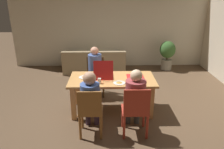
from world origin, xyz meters
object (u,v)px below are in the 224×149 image
at_px(chair_1, 90,112).
at_px(pizza_box_1, 104,75).
at_px(person_1, 90,97).
at_px(plate_1, 119,83).
at_px(person_0, 135,96).
at_px(chair_2, 95,74).
at_px(drinking_glass_1, 87,81).
at_px(chair_0, 136,110).
at_px(drinking_glass_0, 99,81).
at_px(person_2, 95,68).
at_px(potted_plant, 167,53).
at_px(pizza_box_0, 135,77).
at_px(couch, 95,63).
at_px(dining_table, 112,84).
at_px(plate_0, 84,77).

bearing_deg(chair_1, pizza_box_1, 77.18).
distance_m(person_1, plate_1, 0.72).
bearing_deg(chair_1, person_1, 90.00).
bearing_deg(person_0, plate_1, 116.82).
height_order(person_0, plate_1, person_0).
distance_m(chair_2, drinking_glass_1, 1.25).
relative_size(person_1, pizza_box_1, 2.47).
bearing_deg(chair_2, plate_1, -65.84).
bearing_deg(chair_0, drinking_glass_0, 134.54).
relative_size(person_2, potted_plant, 1.29).
relative_size(pizza_box_0, couch, 0.18).
distance_m(pizza_box_0, potted_plant, 2.99).
relative_size(drinking_glass_0, couch, 0.05).
distance_m(person_0, drinking_glass_1, 0.98).
relative_size(dining_table, pizza_box_0, 5.09).
height_order(chair_1, drinking_glass_0, chair_1).
xyz_separation_m(person_0, chair_1, (-0.77, -0.14, -0.23)).
bearing_deg(plate_1, chair_2, 114.16).
distance_m(plate_1, drinking_glass_0, 0.39).
distance_m(pizza_box_1, plate_1, 0.45).
bearing_deg(potted_plant, drinking_glass_1, -128.18).
relative_size(plate_1, drinking_glass_1, 1.66).
xyz_separation_m(person_0, plate_1, (-0.25, 0.49, 0.04)).
relative_size(person_1, plate_0, 5.66).
distance_m(chair_0, pizza_box_1, 1.15).
xyz_separation_m(plate_1, couch, (-0.63, 2.78, -0.49)).
height_order(person_2, plate_1, person_2).
height_order(pizza_box_1, drinking_glass_0, pizza_box_1).
height_order(person_1, drinking_glass_1, person_1).
height_order(pizza_box_0, drinking_glass_1, drinking_glass_1).
distance_m(chair_2, drinking_glass_0, 1.21).
xyz_separation_m(chair_1, drinking_glass_1, (-0.09, 0.59, 0.33)).
distance_m(drinking_glass_0, couch, 2.84).
distance_m(chair_0, chair_2, 1.97).
bearing_deg(chair_2, couch, 93.89).
relative_size(person_2, drinking_glass_0, 11.98).
relative_size(pizza_box_0, drinking_glass_0, 3.39).
bearing_deg(chair_0, pizza_box_1, 120.10).
bearing_deg(plate_1, drinking_glass_0, 178.98).
relative_size(chair_2, person_2, 0.75).
relative_size(drinking_glass_1, potted_plant, 0.15).
xyz_separation_m(person_1, couch, (-0.11, 3.28, -0.44)).
xyz_separation_m(chair_1, pizza_box_0, (0.87, 0.91, 0.27)).
bearing_deg(pizza_box_1, plate_0, -178.81).
distance_m(dining_table, person_2, 0.87).
distance_m(chair_1, pizza_box_1, 1.03).
relative_size(pizza_box_0, plate_0, 1.64).
bearing_deg(chair_0, person_0, 90.00).
bearing_deg(drinking_glass_1, couch, 90.39).
height_order(drinking_glass_1, couch, drinking_glass_1).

